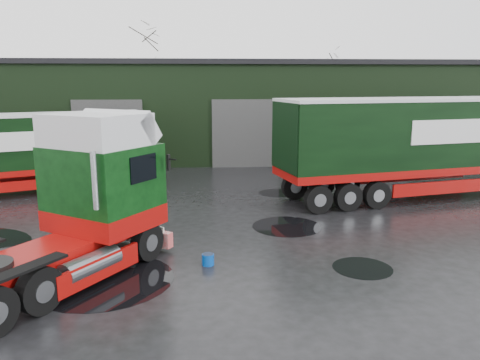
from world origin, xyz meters
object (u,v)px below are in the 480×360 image
lorry_right (422,148)px  tree_back_b (318,96)px  trailer_left (14,154)px  wash_bucket (208,260)px  hero_tractor (47,202)px  tree_back_a (144,85)px  warehouse (239,108)px

lorry_right → tree_back_b: bearing=164.9°
lorry_right → tree_back_b: (0.95, 23.95, 1.56)m
trailer_left → wash_bucket: size_ratio=34.85×
hero_tractor → trailer_left: bearing=148.0°
tree_back_b → tree_back_a: bearing=180.0°
hero_tractor → wash_bucket: bearing=45.5°
hero_tractor → trailer_left: (-4.72, 9.94, -0.29)m
wash_bucket → hero_tractor: bearing=-167.1°
lorry_right → wash_bucket: bearing=-64.6°
warehouse → trailer_left: size_ratio=2.76×
warehouse → lorry_right: (7.05, -13.95, -0.97)m
lorry_right → warehouse: bearing=-166.0°
warehouse → lorry_right: 15.66m
hero_tractor → tree_back_b: (14.16, 32.16, 1.64)m
warehouse → lorry_right: warehouse is taller
warehouse → trailer_left: 16.42m
warehouse → tree_back_a: tree_back_a is taller
tree_back_a → warehouse: bearing=-51.3°
wash_bucket → trailer_left: bearing=133.7°
tree_back_b → warehouse: bearing=-128.7°
warehouse → tree_back_b: tree_back_b is taller
trailer_left → lorry_right: 18.03m
warehouse → tree_back_a: (-8.00, 10.00, 1.59)m
trailer_left → lorry_right: size_ratio=0.70×
warehouse → tree_back_b: 12.82m
trailer_left → wash_bucket: bearing=-158.6°
warehouse → lorry_right: size_ratio=1.95×
tree_back_a → tree_back_b: 16.03m
warehouse → wash_bucket: (-2.25, -21.26, -3.00)m
hero_tractor → trailer_left: 11.01m
tree_back_a → tree_back_b: size_ratio=1.27×
trailer_left → hero_tractor: bearing=-176.9°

